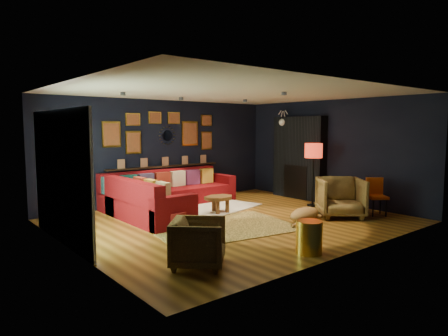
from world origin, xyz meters
TOP-DOWN VIEW (x-y plane):
  - floor at (0.00, 0.00)m, footprint 6.50×6.50m
  - room_walls at (0.00, 0.00)m, footprint 6.50×6.50m
  - sectional at (-0.61, 1.81)m, footprint 3.41×2.69m
  - ledge at (0.00, 2.68)m, footprint 3.20×0.12m
  - gallery_wall at (-0.01, 2.72)m, footprint 3.15×0.04m
  - sunburst_mirror at (0.10, 2.72)m, footprint 0.47×0.16m
  - fireplace at (3.09, 0.90)m, footprint 0.31×1.60m
  - deer_head at (3.14, 1.40)m, footprint 0.50×0.28m
  - sliding_door at (-3.22, 0.60)m, footprint 0.06×2.80m
  - ceiling_spots at (-0.00, 0.80)m, footprint 3.30×2.50m
  - shag_rug at (0.47, 1.30)m, footprint 2.35×1.94m
  - leopard_rug at (-0.52, -0.30)m, footprint 2.95×2.33m
  - coffee_table at (0.21, 0.74)m, footprint 0.75×0.58m
  - pouf at (-1.30, 0.20)m, footprint 0.47×0.47m
  - armchair_left at (-2.13, -1.75)m, footprint 0.97×0.97m
  - armchair_right at (2.00, -1.19)m, footprint 1.24×1.23m
  - gold_stool at (-0.50, -2.35)m, footprint 0.40×0.40m
  - orange_chair at (2.79, -1.54)m, footprint 0.53×0.53m
  - floor_lamp at (2.50, -0.05)m, footprint 0.42×0.42m
  - dog at (1.00, -1.03)m, footprint 1.39×0.90m

SIDE VIEW (x-z plane):
  - floor at x=0.00m, z-range 0.00..0.00m
  - leopard_rug at x=-0.52m, z-range 0.00..0.02m
  - shag_rug at x=0.47m, z-range 0.00..0.03m
  - pouf at x=-1.30m, z-range 0.03..0.33m
  - dog at x=1.00m, z-range 0.02..0.42m
  - gold_stool at x=-0.50m, z-range 0.00..0.50m
  - coffee_table at x=0.21m, z-range 0.14..0.50m
  - sectional at x=-0.61m, z-range -0.11..0.75m
  - armchair_left at x=-2.13m, z-range 0.00..0.73m
  - armchair_right at x=2.00m, z-range 0.00..0.93m
  - orange_chair at x=2.79m, z-range 0.07..0.88m
  - ledge at x=0.00m, z-range 0.90..0.94m
  - fireplace at x=3.09m, z-range -0.08..2.12m
  - sliding_door at x=-3.22m, z-range 0.00..2.20m
  - floor_lamp at x=2.50m, z-range 0.52..2.05m
  - room_walls at x=0.00m, z-range -1.66..4.84m
  - sunburst_mirror at x=0.10m, z-range 1.46..1.93m
  - gallery_wall at x=-0.01m, z-range 1.30..2.32m
  - deer_head at x=3.14m, z-range 1.83..2.28m
  - ceiling_spots at x=0.00m, z-range 2.53..2.59m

